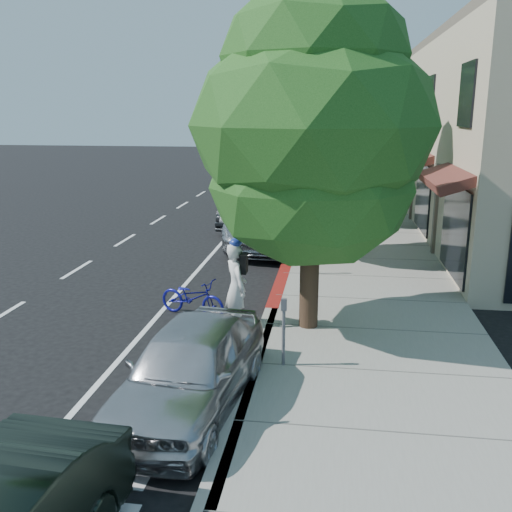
% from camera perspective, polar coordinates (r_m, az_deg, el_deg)
% --- Properties ---
extents(ground, '(120.00, 120.00, 0.00)m').
position_cam_1_polar(ground, '(14.33, 2.03, -4.45)').
color(ground, black).
rests_on(ground, ground).
extents(sidewalk, '(4.60, 56.00, 0.15)m').
position_cam_1_polar(sidewalk, '(21.99, 10.21, 2.22)').
color(sidewalk, gray).
rests_on(sidewalk, ground).
extents(curb, '(0.30, 56.00, 0.15)m').
position_cam_1_polar(curb, '(22.01, 4.22, 2.43)').
color(curb, '#9E998E').
rests_on(curb, ground).
extents(curb_red_segment, '(0.32, 4.00, 0.15)m').
position_cam_1_polar(curb_red_segment, '(15.25, 2.42, -2.98)').
color(curb_red_segment, maroon).
rests_on(curb_red_segment, ground).
extents(storefront_building, '(10.00, 36.00, 7.00)m').
position_cam_1_polar(storefront_building, '(32.56, 23.07, 11.30)').
color(storefront_building, '#C0AE93').
rests_on(storefront_building, ground).
extents(street_tree_0, '(4.88, 4.88, 7.06)m').
position_cam_1_polar(street_tree_0, '(11.51, 5.71, 12.38)').
color(street_tree_0, black).
rests_on(street_tree_0, ground).
extents(street_tree_1, '(4.22, 4.22, 7.22)m').
position_cam_1_polar(street_tree_1, '(17.50, 6.60, 13.89)').
color(street_tree_1, black).
rests_on(street_tree_1, ground).
extents(street_tree_2, '(4.28, 4.28, 7.47)m').
position_cam_1_polar(street_tree_2, '(23.49, 7.03, 14.41)').
color(street_tree_2, black).
rests_on(street_tree_2, ground).
extents(street_tree_3, '(4.95, 4.95, 8.28)m').
position_cam_1_polar(street_tree_3, '(29.50, 7.31, 15.28)').
color(street_tree_3, black).
rests_on(street_tree_3, ground).
extents(street_tree_4, '(4.95, 4.95, 7.09)m').
position_cam_1_polar(street_tree_4, '(35.49, 7.42, 13.66)').
color(street_tree_4, black).
rests_on(street_tree_4, ground).
extents(street_tree_5, '(4.45, 4.45, 7.57)m').
position_cam_1_polar(street_tree_5, '(41.49, 7.56, 14.41)').
color(street_tree_5, black).
rests_on(street_tree_5, ground).
extents(cyclist, '(0.75, 0.84, 1.92)m').
position_cam_1_polar(cyclist, '(12.17, -2.00, -3.14)').
color(cyclist, white).
rests_on(cyclist, ground).
extents(bicycle, '(1.78, 1.10, 0.88)m').
position_cam_1_polar(bicycle, '(13.24, -6.37, -4.13)').
color(bicycle, '#14148C').
rests_on(bicycle, ground).
extents(silver_suv, '(3.43, 6.84, 1.86)m').
position_cam_1_polar(silver_suv, '(20.10, 2.48, 3.79)').
color(silver_suv, '#ADADB2').
rests_on(silver_suv, ground).
extents(dark_sedan, '(2.11, 4.86, 1.55)m').
position_cam_1_polar(dark_sedan, '(23.23, -0.44, 4.86)').
color(dark_sedan, '#212426').
rests_on(dark_sedan, ground).
extents(white_pickup, '(2.42, 5.50, 1.57)m').
position_cam_1_polar(white_pickup, '(33.31, 1.78, 7.77)').
color(white_pickup, '#BCBCBC').
rests_on(white_pickup, ground).
extents(dark_suv_far, '(2.25, 4.83, 1.60)m').
position_cam_1_polar(dark_suv_far, '(40.61, 5.05, 8.94)').
color(dark_suv_far, black).
rests_on(dark_suv_far, ground).
extents(near_car_a, '(2.12, 4.31, 1.42)m').
position_cam_1_polar(near_car_a, '(9.16, -6.66, -11.04)').
color(near_car_a, '#B9B9BE').
rests_on(near_car_a, ground).
extents(pedestrian, '(1.08, 1.00, 1.78)m').
position_cam_1_polar(pedestrian, '(24.37, 8.32, 5.79)').
color(pedestrian, black).
rests_on(pedestrian, sidewalk).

